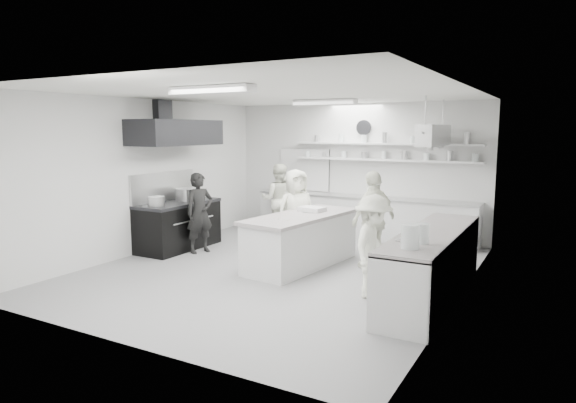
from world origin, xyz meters
The scene contains 27 objects.
floor centered at (0.00, 0.00, -0.01)m, with size 6.00×7.00×0.02m, color gray.
ceiling centered at (0.00, 0.00, 3.01)m, with size 6.00×7.00×0.02m, color white.
wall_back centered at (0.00, 3.50, 1.50)m, with size 6.00×0.04×3.00m, color silver.
wall_front centered at (0.00, -3.50, 1.50)m, with size 6.00×0.04×3.00m, color silver.
wall_left centered at (-3.00, 0.00, 1.50)m, with size 0.04×7.00×3.00m, color silver.
wall_right centered at (3.00, 0.00, 1.50)m, with size 0.04×7.00×3.00m, color silver.
stove centered at (-2.60, 0.40, 0.45)m, with size 0.80×1.80×0.90m, color black.
exhaust_hood centered at (-2.60, 0.40, 2.35)m, with size 0.85×2.00×0.50m, color black.
back_counter centered at (0.30, 3.20, 0.46)m, with size 5.00×0.60×0.92m, color silver.
shelf_lower centered at (0.70, 3.37, 1.75)m, with size 4.20×0.26×0.04m, color silver.
shelf_upper centered at (0.70, 3.37, 2.10)m, with size 4.20×0.26×0.04m, color silver.
pass_through_window centered at (-1.30, 3.48, 1.45)m, with size 1.30×0.04×1.00m, color black.
wall_clock centered at (0.20, 3.46, 2.45)m, with size 0.32×0.32×0.05m, color silver.
right_counter centered at (2.65, -0.20, 0.47)m, with size 0.74×3.30×0.94m, color silver.
pot_rack centered at (2.00, 2.40, 2.30)m, with size 0.30×1.60×0.40m, color #B8B8B9.
light_fixture_front centered at (0.00, -1.80, 2.94)m, with size 1.30×0.25×0.10m, color silver.
light_fixture_rear centered at (0.00, 1.80, 2.94)m, with size 1.30×0.25×0.10m, color silver.
prep_island centered at (0.20, 0.44, 0.44)m, with size 0.88×2.37×0.87m, color silver.
stove_pot centered at (-2.60, 0.66, 1.06)m, with size 0.41×0.41×0.30m, color #B8B8B9.
cook_stove centered at (-2.00, 0.35, 0.79)m, with size 0.57×0.38×1.58m, color black.
cook_back centered at (-1.53, 2.61, 0.82)m, with size 0.79×0.62×1.64m, color white.
cook_island_left centered at (-0.29, 1.17, 0.83)m, with size 0.81×0.53×1.66m, color white.
cook_island_right centered at (1.36, 0.94, 0.86)m, with size 1.00×0.42×1.71m, color white.
cook_right centered at (1.90, -0.58, 0.75)m, with size 0.97×0.56×1.50m, color white.
bowl_island_a centered at (0.21, 0.77, 0.91)m, with size 0.27×0.27×0.07m, color #B8B8B9.
bowl_island_b centered at (0.16, -0.14, 0.90)m, with size 0.18×0.18×0.06m, color silver.
bowl_right centered at (2.47, -0.99, 0.97)m, with size 0.23×0.23×0.06m, color silver.
Camera 1 is at (4.27, -7.35, 2.41)m, focal length 31.56 mm.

